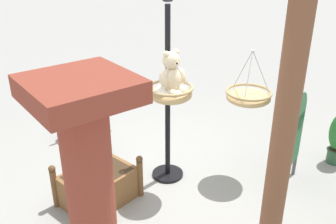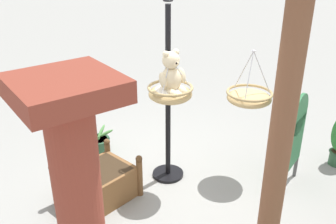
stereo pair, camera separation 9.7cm
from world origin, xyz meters
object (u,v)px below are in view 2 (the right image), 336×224
object	(u,v)px
greenhouse_pillar_far_back	(281,136)
potted_plant_bushy_green	(98,144)
display_pole_central	(168,128)
potted_plant_flowering_red	(71,129)
hanging_basket_with_teddy	(170,93)
display_sign_board	(297,133)
teddy_bear	(172,75)
hanging_basket_left_high	(249,97)
wooden_planter_box	(98,184)

from	to	relation	value
greenhouse_pillar_far_back	potted_plant_bushy_green	distance (m)	3.26
display_pole_central	potted_plant_flowering_red	xyz separation A→B (m)	(0.66, -1.87, -0.59)
potted_plant_bushy_green	greenhouse_pillar_far_back	bearing A→B (deg)	98.78
potted_plant_flowering_red	potted_plant_bushy_green	size ratio (longest dim) A/B	0.95
greenhouse_pillar_far_back	potted_plant_bushy_green	xyz separation A→B (m)	(0.46, -2.96, -1.28)
potted_plant_flowering_red	greenhouse_pillar_far_back	bearing A→B (deg)	99.06
hanging_basket_with_teddy	display_pole_central	bearing A→B (deg)	-120.96
greenhouse_pillar_far_back	display_sign_board	distance (m)	1.58
hanging_basket_with_teddy	greenhouse_pillar_far_back	world-z (taller)	greenhouse_pillar_far_back
greenhouse_pillar_far_back	display_sign_board	xyz separation A→B (m)	(-1.28, -0.66, -0.65)
teddy_bear	display_sign_board	bearing A→B (deg)	146.88
hanging_basket_left_high	wooden_planter_box	xyz separation A→B (m)	(1.91, -0.71, -0.98)
greenhouse_pillar_far_back	potted_plant_bushy_green	bearing A→B (deg)	-81.22
greenhouse_pillar_far_back	display_sign_board	bearing A→B (deg)	-152.73
display_pole_central	display_sign_board	world-z (taller)	display_pole_central
display_pole_central	potted_plant_flowering_red	bearing A→B (deg)	-70.68
greenhouse_pillar_far_back	wooden_planter_box	distance (m)	2.47
potted_plant_flowering_red	wooden_planter_box	bearing A→B (deg)	77.57
display_pole_central	hanging_basket_with_teddy	size ratio (longest dim) A/B	4.38
teddy_bear	potted_plant_bushy_green	xyz separation A→B (m)	(0.37, -1.41, -1.45)
hanging_basket_with_teddy	hanging_basket_left_high	world-z (taller)	hanging_basket_left_high
hanging_basket_with_teddy	display_sign_board	world-z (taller)	hanging_basket_with_teddy
display_pole_central	potted_plant_bushy_green	world-z (taller)	display_pole_central
greenhouse_pillar_far_back	hanging_basket_with_teddy	bearing A→B (deg)	-86.97
hanging_basket_with_teddy	greenhouse_pillar_far_back	size ratio (longest dim) A/B	0.19
teddy_bear	potted_plant_bushy_green	world-z (taller)	teddy_bear
potted_plant_bushy_green	display_sign_board	distance (m)	2.95
display_pole_central	hanging_basket_left_high	world-z (taller)	display_pole_central
teddy_bear	wooden_planter_box	distance (m)	1.69
hanging_basket_left_high	greenhouse_pillar_far_back	world-z (taller)	greenhouse_pillar_far_back
potted_plant_flowering_red	display_sign_board	size ratio (longest dim) A/B	0.34
display_pole_central	greenhouse_pillar_far_back	bearing A→B (deg)	87.92
hanging_basket_left_high	potted_plant_bushy_green	bearing A→B (deg)	-51.75
teddy_bear	potted_plant_flowering_red	distance (m)	2.64
display_pole_central	potted_plant_bushy_green	xyz separation A→B (m)	(0.52, -1.13, -0.59)
wooden_planter_box	potted_plant_flowering_red	distance (m)	1.83
greenhouse_pillar_far_back	wooden_planter_box	xyz separation A→B (m)	(0.98, -1.92, -1.22)
teddy_bear	display_sign_board	xyz separation A→B (m)	(-1.37, 0.89, -0.82)
wooden_planter_box	display_pole_central	bearing A→B (deg)	175.24
teddy_bear	potted_plant_flowering_red	world-z (taller)	teddy_bear
hanging_basket_with_teddy	wooden_planter_box	xyz separation A→B (m)	(0.90, -0.34, -1.16)
hanging_basket_with_teddy	potted_plant_flowering_red	distance (m)	2.50
hanging_basket_with_teddy	hanging_basket_left_high	bearing A→B (deg)	159.69
wooden_planter_box	display_sign_board	bearing A→B (deg)	151.06
teddy_bear	display_sign_board	distance (m)	1.83
display_pole_central	display_sign_board	xyz separation A→B (m)	(-1.22, 1.17, 0.04)
potted_plant_flowering_red	potted_plant_bushy_green	bearing A→B (deg)	100.17
hanging_basket_with_teddy	display_sign_board	distance (m)	1.75
teddy_bear	display_sign_board	world-z (taller)	teddy_bear
display_pole_central	wooden_planter_box	size ratio (longest dim) A/B	2.33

